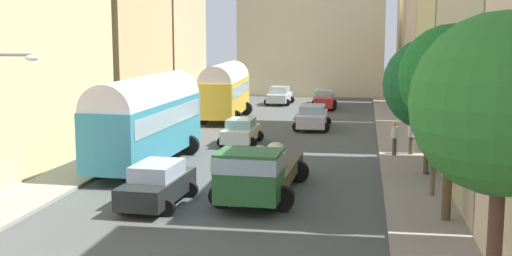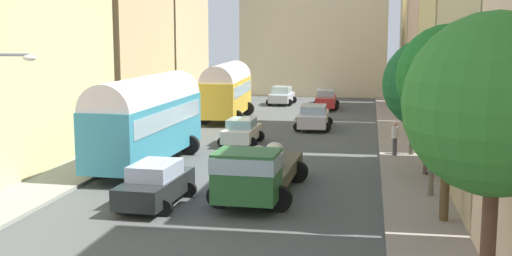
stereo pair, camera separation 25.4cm
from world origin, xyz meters
name	(u,v)px [view 1 (the left image)]	position (x,y,z in m)	size (l,w,h in m)	color
ground_plane	(277,135)	(0.00, 27.00, 0.00)	(154.00, 154.00, 0.00)	#494D4C
sidewalk_left	(162,131)	(-7.25, 27.00, 0.07)	(2.50, 70.00, 0.14)	gray
sidewalk_right	(399,137)	(7.25, 27.00, 0.07)	(2.50, 70.00, 0.14)	gray
building_left_1	(2,40)	(-10.81, 15.43, 5.85)	(4.62, 14.15, 11.70)	#D3C289
building_left_2	(110,29)	(-11.07, 28.60, 6.38)	(5.66, 10.36, 12.73)	tan
building_left_3	(160,18)	(-11.10, 39.05, 7.28)	(5.72, 9.60, 14.51)	tan
building_right_2	(470,15)	(11.01, 27.51, 7.16)	(5.52, 11.60, 14.26)	tan
building_right_3	(447,42)	(11.29, 39.76, 5.38)	(5.58, 12.23, 10.75)	tan
building_right_4	(424,46)	(10.83, 53.48, 4.73)	(4.66, 13.68, 9.46)	tan
distant_church	(312,25)	(0.00, 52.66, 6.82)	(13.95, 6.05, 19.64)	beige
parked_bus_0	(147,116)	(-4.74, 17.02, 2.33)	(3.44, 9.56, 4.18)	teal
parked_bus_1	(225,89)	(-4.49, 33.01, 2.22)	(3.38, 8.21, 4.00)	gold
cargo_truck_0	(259,170)	(1.37, 11.84, 1.12)	(3.20, 7.52, 2.16)	#296030
car_0	(312,117)	(1.94, 29.79, 0.78)	(2.40, 4.40, 1.53)	silver
car_1	(324,99)	(2.00, 40.66, 0.78)	(2.19, 4.34, 1.54)	#B7292A
car_2	(157,184)	(-2.12, 10.46, 0.79)	(2.34, 4.31, 1.57)	black
car_3	(241,131)	(-1.51, 23.37, 0.73)	(2.21, 3.69, 1.44)	beige
car_4	(279,96)	(-1.94, 43.09, 0.77)	(2.36, 3.68, 1.55)	silver
pedestrian_0	(411,136)	(7.56, 21.29, 1.04)	(0.52, 0.52, 1.83)	brown
pedestrian_1	(395,137)	(6.72, 20.86, 1.03)	(0.45, 0.45, 1.79)	#4C464E
pedestrian_2	(433,172)	(7.77, 13.09, 1.02)	(0.35, 0.35, 1.77)	#746754
roadside_tree_0	(503,105)	(7.90, 2.11, 4.80)	(3.72, 3.72, 6.68)	brown
roadside_tree_1	(452,78)	(7.90, 9.82, 4.79)	(3.37, 3.37, 6.50)	brown
roadside_tree_2	(430,84)	(7.90, 16.72, 4.02)	(3.94, 3.94, 6.00)	brown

